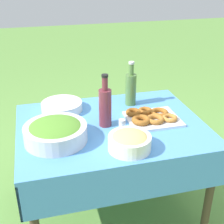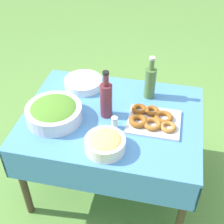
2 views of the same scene
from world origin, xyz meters
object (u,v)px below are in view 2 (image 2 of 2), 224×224
object	(u,v)px
donut_platter	(152,120)
plate_stack	(83,83)
pasta_bowl	(105,143)
salad_bowl	(54,112)
wine_bottle	(106,99)
olive_oil_bottle	(150,82)

from	to	relation	value
donut_platter	plate_stack	distance (m)	0.61
pasta_bowl	plate_stack	size ratio (longest dim) A/B	0.85
plate_stack	salad_bowl	bearing A→B (deg)	-101.22
salad_bowl	donut_platter	size ratio (longest dim) A/B	1.05
donut_platter	plate_stack	bearing A→B (deg)	151.64
plate_stack	wine_bottle	xyz separation A→B (m)	(0.24, -0.28, 0.10)
pasta_bowl	olive_oil_bottle	distance (m)	0.59
salad_bowl	plate_stack	distance (m)	0.40
plate_stack	olive_oil_bottle	size ratio (longest dim) A/B	0.88
salad_bowl	wine_bottle	world-z (taller)	wine_bottle
plate_stack	wine_bottle	world-z (taller)	wine_bottle
olive_oil_bottle	wine_bottle	distance (m)	0.36
salad_bowl	pasta_bowl	bearing A→B (deg)	-26.67
donut_platter	wine_bottle	world-z (taller)	wine_bottle
pasta_bowl	wine_bottle	world-z (taller)	wine_bottle
pasta_bowl	wine_bottle	size ratio (longest dim) A/B	0.70
pasta_bowl	olive_oil_bottle	xyz separation A→B (m)	(0.18, 0.56, 0.07)
salad_bowl	donut_platter	bearing A→B (deg)	9.24
pasta_bowl	olive_oil_bottle	size ratio (longest dim) A/B	0.75
pasta_bowl	olive_oil_bottle	bearing A→B (deg)	71.87
donut_platter	olive_oil_bottle	size ratio (longest dim) A/B	1.09
donut_platter	wine_bottle	size ratio (longest dim) A/B	1.03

